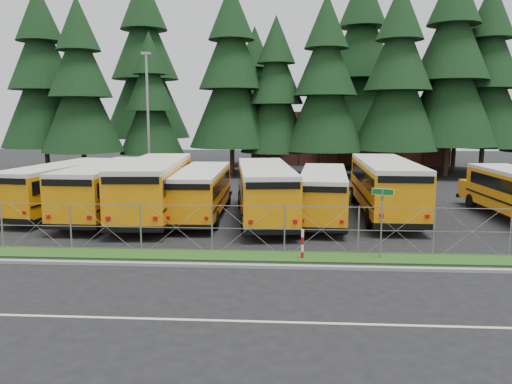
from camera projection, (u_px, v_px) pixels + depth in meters
The scene contains 29 objects.
ground at pixel (308, 247), 21.49m from camera, with size 120.00×120.00×0.00m, color black.
curb at pixel (311, 267), 18.42m from camera, with size 50.00×0.25×0.12m, color gray.
grass_verge at pixel (309, 257), 19.81m from camera, with size 50.00×1.40×0.06m, color #1A4012.
road_lane_line at pixel (319, 323), 13.60m from camera, with size 50.00×0.12×0.01m, color beige.
chainlink_fence at pixel (309, 229), 20.35m from camera, with size 44.00×0.10×2.00m, color gray, non-canonical shape.
brick_building at pixel (345, 137), 60.11m from camera, with size 22.00×10.00×6.00m, color brown.
bus_0 at pixel (65, 188), 28.90m from camera, with size 2.55×10.82×2.84m, color orange, non-canonical shape.
bus_1 at pixel (111, 190), 27.77m from camera, with size 2.67×11.33×2.97m, color orange, non-canonical shape.
bus_2 at pixel (156, 189), 27.49m from camera, with size 2.87×12.16×3.19m, color orange, non-canonical shape.
bus_3 at pixel (202, 193), 27.56m from camera, with size 2.45×10.38×2.72m, color orange, non-canonical shape.
bus_4 at pixel (264, 193), 26.81m from camera, with size 2.69×11.39×2.99m, color orange, non-canonical shape.
bus_5 at pixel (323, 195), 26.89m from camera, with size 2.42×10.25×2.69m, color orange, non-canonical shape.
bus_6 at pixel (384, 188), 28.02m from camera, with size 2.82×11.97×3.14m, color orange, non-canonical shape.
street_sign at pixel (382, 208), 19.40m from camera, with size 0.80×0.53×2.81m.
striped_bollard at pixel (302, 245), 19.54m from camera, with size 0.11×0.11×1.20m, color #B20C0C.
light_standard at pixel (148, 117), 36.87m from camera, with size 0.70×0.35×10.14m.
conifer_0 at pixel (42, 81), 47.06m from camera, with size 7.97×7.97×17.63m, color black, non-canonical shape.
conifer_1 at pixel (81, 88), 44.22m from camera, with size 7.20×7.20×15.92m, color black, non-canonical shape.
conifer_2 at pixel (151, 104), 47.10m from camera, with size 6.03×6.03×13.33m, color black, non-canonical shape.
conifer_3 at pixel (232, 80), 46.66m from camera, with size 8.02×8.02×17.73m, color black, non-canonical shape.
conifer_4 at pixel (276, 96), 46.45m from camera, with size 6.64×6.64×14.67m, color black, non-canonical shape.
conifer_5 at pixel (325, 87), 44.78m from camera, with size 7.36×7.36×16.28m, color black, non-canonical shape.
conifer_6 at pixel (398, 81), 44.09m from camera, with size 7.77×7.77×17.17m, color black, non-canonical shape.
conifer_7 at pixel (451, 70), 45.16m from camera, with size 8.73×8.73×19.31m, color black, non-canonical shape.
conifer_8 at pixel (487, 79), 46.61m from camera, with size 8.08×8.08×17.87m, color black, non-canonical shape.
conifer_10 at pixel (145, 70), 55.12m from camera, with size 9.52×9.52×21.05m, color black, non-canonical shape.
conifer_11 at pixel (255, 97), 55.39m from camera, with size 6.90×6.90×15.26m, color black, non-canonical shape.
conifer_12 at pixel (361, 69), 52.97m from camera, with size 9.46×9.46×20.91m, color black, non-canonical shape.
conifer_13 at pixel (458, 79), 49.88m from camera, with size 8.27×8.27×18.29m, color black, non-canonical shape.
Camera 1 is at (-0.90, -20.98, 5.62)m, focal length 35.00 mm.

